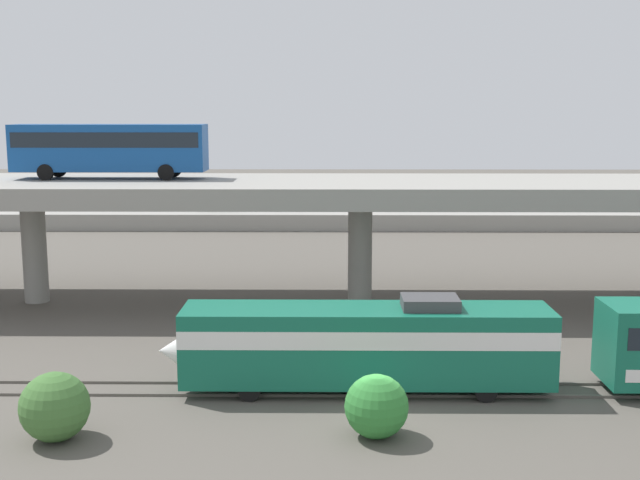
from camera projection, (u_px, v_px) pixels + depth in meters
ground_plane at (379, 427)px, 30.82m from camera, size 260.00×260.00×0.00m
rail_strip_near at (375, 396)px, 33.99m from camera, size 110.00×0.12×0.12m
rail_strip_far at (373, 383)px, 35.52m from camera, size 110.00×0.12×0.12m
train_locomotive at (348, 342)px, 34.42m from camera, size 16.85×3.04×4.18m
highway_overpass at (361, 194)px, 49.43m from camera, size 96.00×10.91×7.69m
transit_bus_on_overpass at (110, 146)px, 50.22m from camera, size 12.00×2.68×3.40m
pier_parking_lot at (347, 215)px, 84.94m from camera, size 79.56×11.84×1.65m
parked_car_0 at (407, 198)px, 86.93m from camera, size 4.68×1.86×1.50m
parked_car_1 at (220, 203)px, 82.62m from camera, size 4.09×1.94×1.50m
parked_car_2 at (125, 200)px, 85.24m from camera, size 4.26×1.91×1.50m
parked_car_3 at (286, 200)px, 84.78m from camera, size 4.61×1.83×1.50m
parked_car_4 at (522, 198)px, 87.05m from camera, size 4.59×1.89×1.50m
parked_car_5 at (37, 201)px, 84.10m from camera, size 4.60×1.82×1.50m
harbor_water at (343, 199)px, 107.77m from camera, size 140.00×36.00×0.01m
shrub_left at (55, 407)px, 29.40m from camera, size 2.57×2.57×2.57m
shrub_right at (376, 406)px, 29.68m from camera, size 2.39×2.39×2.39m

